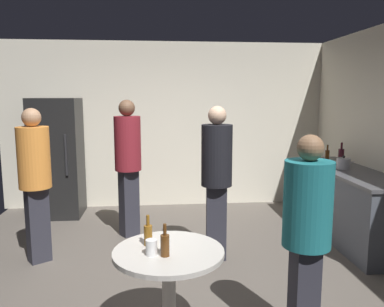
{
  "coord_description": "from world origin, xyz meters",
  "views": [
    {
      "loc": [
        -0.16,
        -3.71,
        1.82
      ],
      "look_at": [
        0.2,
        0.11,
        1.25
      ],
      "focal_mm": 35.73,
      "sensor_mm": 36.0,
      "label": 1
    }
  ],
  "objects_px": {
    "beer_bottle_brown": "(165,244)",
    "person_in_orange_shirt": "(35,173)",
    "foreground_table": "(169,264)",
    "person_in_black_shirt": "(217,171)",
    "person_in_teal_shirt": "(307,227)",
    "refrigerator": "(58,158)",
    "beer_bottle_amber": "(148,234)",
    "beer_bottle_on_counter": "(327,155)",
    "wine_bottle_on_counter": "(341,156)",
    "person_in_maroon_shirt": "(128,157)",
    "plastic_cup_white": "(151,247)",
    "kettle": "(344,163)"
  },
  "relations": [
    {
      "from": "beer_bottle_brown",
      "to": "person_in_orange_shirt",
      "type": "xyz_separation_m",
      "value": [
        -1.37,
        1.69,
        0.18
      ]
    },
    {
      "from": "foreground_table",
      "to": "person_in_black_shirt",
      "type": "bearing_deg",
      "value": 68.69
    },
    {
      "from": "foreground_table",
      "to": "person_in_teal_shirt",
      "type": "relative_size",
      "value": 0.51
    },
    {
      "from": "refrigerator",
      "to": "beer_bottle_amber",
      "type": "distance_m",
      "value": 3.51
    },
    {
      "from": "person_in_orange_shirt",
      "to": "beer_bottle_on_counter",
      "type": "bearing_deg",
      "value": 71.0
    },
    {
      "from": "wine_bottle_on_counter",
      "to": "beer_bottle_brown",
      "type": "relative_size",
      "value": 1.35
    },
    {
      "from": "person_in_black_shirt",
      "to": "person_in_orange_shirt",
      "type": "distance_m",
      "value": 1.98
    },
    {
      "from": "person_in_black_shirt",
      "to": "person_in_maroon_shirt",
      "type": "bearing_deg",
      "value": -124.63
    },
    {
      "from": "person_in_black_shirt",
      "to": "person_in_orange_shirt",
      "type": "xyz_separation_m",
      "value": [
        -1.97,
        0.11,
        -0.01
      ]
    },
    {
      "from": "plastic_cup_white",
      "to": "person_in_orange_shirt",
      "type": "xyz_separation_m",
      "value": [
        -1.28,
        1.67,
        0.21
      ]
    },
    {
      "from": "refrigerator",
      "to": "wine_bottle_on_counter",
      "type": "bearing_deg",
      "value": -14.17
    },
    {
      "from": "beer_bottle_amber",
      "to": "person_in_black_shirt",
      "type": "bearing_deg",
      "value": 62.21
    },
    {
      "from": "beer_bottle_on_counter",
      "to": "plastic_cup_white",
      "type": "xyz_separation_m",
      "value": [
        -2.51,
        -2.75,
        -0.19
      ]
    },
    {
      "from": "person_in_orange_shirt",
      "to": "foreground_table",
      "type": "bearing_deg",
      "value": 6.25
    },
    {
      "from": "wine_bottle_on_counter",
      "to": "person_in_orange_shirt",
      "type": "relative_size",
      "value": 0.18
    },
    {
      "from": "kettle",
      "to": "person_in_black_shirt",
      "type": "xyz_separation_m",
      "value": [
        -1.74,
        -0.55,
        0.04
      ]
    },
    {
      "from": "kettle",
      "to": "wine_bottle_on_counter",
      "type": "relative_size",
      "value": 0.79
    },
    {
      "from": "foreground_table",
      "to": "person_in_black_shirt",
      "type": "xyz_separation_m",
      "value": [
        0.58,
        1.48,
        0.38
      ]
    },
    {
      "from": "person_in_orange_shirt",
      "to": "kettle",
      "type": "bearing_deg",
      "value": 61.78
    },
    {
      "from": "beer_bottle_brown",
      "to": "person_in_teal_shirt",
      "type": "relative_size",
      "value": 0.15
    },
    {
      "from": "refrigerator",
      "to": "kettle",
      "type": "bearing_deg",
      "value": -18.11
    },
    {
      "from": "beer_bottle_amber",
      "to": "person_in_teal_shirt",
      "type": "distance_m",
      "value": 1.14
    },
    {
      "from": "beer_bottle_brown",
      "to": "wine_bottle_on_counter",
      "type": "bearing_deg",
      "value": 44.52
    },
    {
      "from": "person_in_maroon_shirt",
      "to": "person_in_black_shirt",
      "type": "height_order",
      "value": "person_in_maroon_shirt"
    },
    {
      "from": "refrigerator",
      "to": "kettle",
      "type": "xyz_separation_m",
      "value": [
        3.9,
        -1.28,
        0.07
      ]
    },
    {
      "from": "wine_bottle_on_counter",
      "to": "beer_bottle_amber",
      "type": "distance_m",
      "value": 3.37
    },
    {
      "from": "kettle",
      "to": "beer_bottle_amber",
      "type": "distance_m",
      "value": 3.13
    },
    {
      "from": "beer_bottle_amber",
      "to": "wine_bottle_on_counter",
      "type": "bearing_deg",
      "value": 40.6
    },
    {
      "from": "beer_bottle_brown",
      "to": "person_in_maroon_shirt",
      "type": "bearing_deg",
      "value": 99.89
    },
    {
      "from": "wine_bottle_on_counter",
      "to": "person_in_teal_shirt",
      "type": "relative_size",
      "value": 0.2
    },
    {
      "from": "kettle",
      "to": "beer_bottle_amber",
      "type": "relative_size",
      "value": 1.06
    },
    {
      "from": "beer_bottle_amber",
      "to": "person_in_black_shirt",
      "type": "xyz_separation_m",
      "value": [
        0.72,
        1.38,
        0.19
      ]
    },
    {
      "from": "kettle",
      "to": "person_in_black_shirt",
      "type": "bearing_deg",
      "value": -162.46
    },
    {
      "from": "beer_bottle_amber",
      "to": "person_in_teal_shirt",
      "type": "relative_size",
      "value": 0.15
    },
    {
      "from": "foreground_table",
      "to": "kettle",
      "type": "bearing_deg",
      "value": 41.26
    },
    {
      "from": "refrigerator",
      "to": "person_in_teal_shirt",
      "type": "distance_m",
      "value": 4.26
    },
    {
      "from": "refrigerator",
      "to": "person_in_black_shirt",
      "type": "height_order",
      "value": "refrigerator"
    },
    {
      "from": "person_in_maroon_shirt",
      "to": "person_in_teal_shirt",
      "type": "bearing_deg",
      "value": -2.96
    },
    {
      "from": "kettle",
      "to": "refrigerator",
      "type": "bearing_deg",
      "value": 161.89
    },
    {
      "from": "refrigerator",
      "to": "person_in_orange_shirt",
      "type": "distance_m",
      "value": 1.73
    },
    {
      "from": "beer_bottle_brown",
      "to": "person_in_maroon_shirt",
      "type": "distance_m",
      "value": 2.46
    },
    {
      "from": "refrigerator",
      "to": "person_in_maroon_shirt",
      "type": "distance_m",
      "value": 1.52
    },
    {
      "from": "beer_bottle_on_counter",
      "to": "person_in_teal_shirt",
      "type": "relative_size",
      "value": 0.15
    },
    {
      "from": "beer_bottle_amber",
      "to": "kettle",
      "type": "bearing_deg",
      "value": 38.0
    },
    {
      "from": "beer_bottle_on_counter",
      "to": "person_in_maroon_shirt",
      "type": "distance_m",
      "value": 2.86
    },
    {
      "from": "wine_bottle_on_counter",
      "to": "person_in_teal_shirt",
      "type": "height_order",
      "value": "person_in_teal_shirt"
    },
    {
      "from": "beer_bottle_amber",
      "to": "beer_bottle_brown",
      "type": "xyz_separation_m",
      "value": [
        0.12,
        -0.21,
        0.0
      ]
    },
    {
      "from": "plastic_cup_white",
      "to": "person_in_black_shirt",
      "type": "bearing_deg",
      "value": 65.82
    },
    {
      "from": "person_in_orange_shirt",
      "to": "beer_bottle_brown",
      "type": "bearing_deg",
      "value": 4.02
    },
    {
      "from": "beer_bottle_on_counter",
      "to": "wine_bottle_on_counter",
      "type": "bearing_deg",
      "value": -87.09
    }
  ]
}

